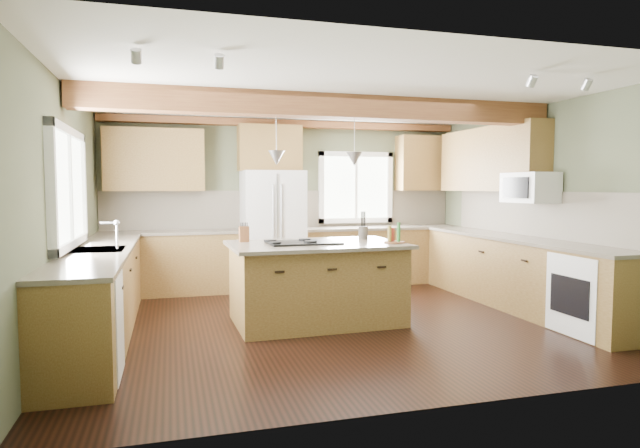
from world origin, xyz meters
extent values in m
plane|color=black|center=(0.00, 0.00, 0.00)|extent=(5.60, 5.60, 0.00)
plane|color=silver|center=(0.00, 0.00, 2.60)|extent=(5.60, 5.60, 0.00)
plane|color=#4A523A|center=(0.00, 2.50, 1.30)|extent=(5.60, 0.00, 5.60)
plane|color=#4A523A|center=(-2.80, 0.00, 1.30)|extent=(0.00, 5.00, 5.00)
plane|color=#4A523A|center=(2.80, 0.00, 1.30)|extent=(0.00, 5.00, 5.00)
cube|color=#5B2D1A|center=(0.00, 0.05, 2.47)|extent=(5.55, 0.26, 0.26)
cube|color=#5B2D1A|center=(0.00, 2.40, 2.54)|extent=(5.55, 0.20, 0.10)
cube|color=brown|center=(0.00, 2.48, 1.21)|extent=(5.58, 0.03, 0.58)
cube|color=brown|center=(2.78, 0.05, 1.21)|extent=(0.03, 3.70, 0.58)
cube|color=brown|center=(-1.79, 2.20, 0.44)|extent=(2.02, 0.60, 0.88)
cube|color=brown|center=(-1.79, 2.20, 0.90)|extent=(2.06, 0.64, 0.04)
cube|color=brown|center=(1.49, 2.20, 0.44)|extent=(2.62, 0.60, 0.88)
cube|color=brown|center=(1.49, 2.20, 0.90)|extent=(2.66, 0.64, 0.04)
cube|color=brown|center=(-2.50, 0.05, 0.44)|extent=(0.60, 3.70, 0.88)
cube|color=brown|center=(-2.50, 0.05, 0.90)|extent=(0.64, 3.74, 0.04)
cube|color=brown|center=(2.50, 0.05, 0.44)|extent=(0.60, 3.70, 0.88)
cube|color=brown|center=(2.50, 0.05, 0.90)|extent=(0.64, 3.74, 0.04)
cube|color=brown|center=(-1.99, 2.33, 1.95)|extent=(1.40, 0.35, 0.90)
cube|color=brown|center=(-0.30, 2.33, 2.15)|extent=(0.96, 0.35, 0.70)
cube|color=brown|center=(2.62, 0.90, 1.95)|extent=(0.35, 2.20, 0.90)
cube|color=brown|center=(2.30, 2.33, 1.95)|extent=(0.90, 0.35, 0.90)
cube|color=white|center=(-2.78, 0.05, 1.55)|extent=(0.04, 1.60, 1.05)
cube|color=white|center=(1.15, 2.48, 1.55)|extent=(1.10, 0.04, 1.00)
cube|color=#262628|center=(-2.50, 0.05, 0.91)|extent=(0.50, 0.65, 0.03)
cylinder|color=#B2B2B7|center=(-2.32, 0.05, 1.05)|extent=(0.02, 0.02, 0.28)
cube|color=white|center=(-2.49, -1.25, 0.43)|extent=(0.60, 0.60, 0.84)
cube|color=white|center=(2.49, -1.25, 0.43)|extent=(0.60, 0.72, 0.84)
cube|color=white|center=(2.58, -0.05, 1.55)|extent=(0.40, 0.70, 0.38)
cone|color=#B2B2B7|center=(-0.64, 0.03, 1.88)|extent=(0.18, 0.18, 0.16)
cone|color=#B2B2B7|center=(0.28, 0.06, 1.88)|extent=(0.18, 0.18, 0.16)
cube|color=white|center=(-0.30, 2.12, 0.90)|extent=(0.90, 0.74, 1.80)
cube|color=olive|center=(-0.18, 0.05, 0.44)|extent=(1.87, 1.18, 0.88)
cube|color=brown|center=(-0.18, 0.05, 0.90)|extent=(2.00, 1.30, 0.04)
cube|color=black|center=(-0.33, 0.04, 0.93)|extent=(0.81, 0.55, 0.02)
cube|color=brown|center=(-0.96, 0.38, 1.01)|extent=(0.11, 0.09, 0.18)
cylinder|color=#423A35|center=(0.50, 0.33, 1.00)|extent=(0.14, 0.14, 0.15)
camera|label=1|loc=(-1.78, -5.82, 1.56)|focal=30.00mm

